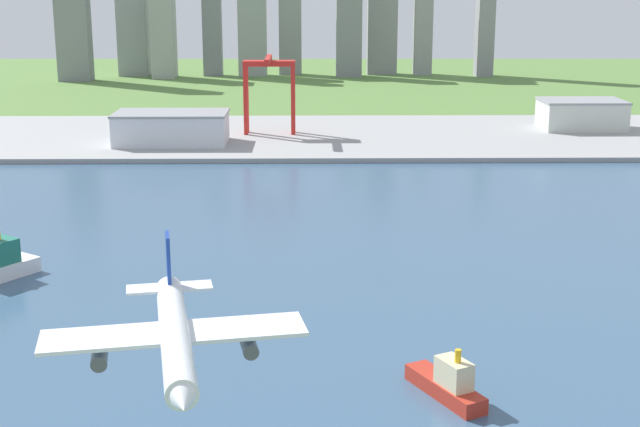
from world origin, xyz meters
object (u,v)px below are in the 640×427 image
object	(u,v)px
port_crane_red	(269,78)
warehouse_main	(172,128)
airplane_landing	(175,336)
warehouse_annex	(581,114)
tugboat_small	(448,383)

from	to	relation	value
port_crane_red	warehouse_main	xyz separation A→B (m)	(-48.81, -29.07, -22.28)
airplane_landing	warehouse_main	size ratio (longest dim) A/B	0.70
warehouse_annex	warehouse_main	bearing A→B (deg)	-168.78
port_crane_red	airplane_landing	bearing A→B (deg)	-89.42
airplane_landing	tugboat_small	xyz separation A→B (m)	(44.95, 62.60, -36.05)
tugboat_small	port_crane_red	size ratio (longest dim) A/B	0.52
tugboat_small	warehouse_main	distance (m)	304.18
airplane_landing	warehouse_annex	distance (m)	430.92
airplane_landing	warehouse_main	xyz separation A→B (m)	(-52.64, 350.62, -28.92)
airplane_landing	warehouse_main	bearing A→B (deg)	98.54
tugboat_small	warehouse_annex	size ratio (longest dim) A/B	0.48
airplane_landing	warehouse_annex	xyz separation A→B (m)	(170.19, 394.84, -28.78)
warehouse_main	port_crane_red	bearing A→B (deg)	30.77
airplane_landing	warehouse_annex	bearing A→B (deg)	66.68
airplane_landing	warehouse_main	world-z (taller)	airplane_landing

